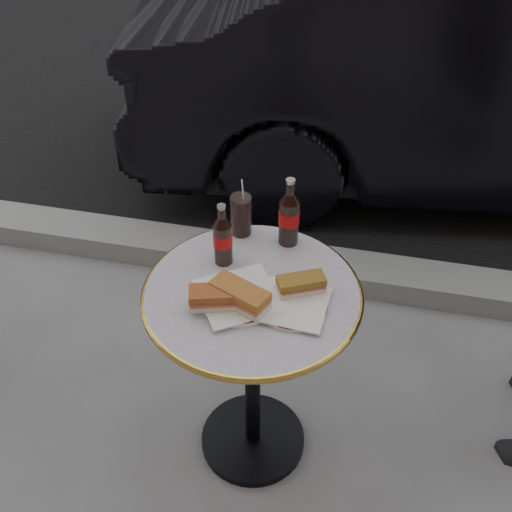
% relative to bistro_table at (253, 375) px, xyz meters
% --- Properties ---
extents(ground, '(80.00, 80.00, 0.00)m').
position_rel_bistro_table_xyz_m(ground, '(0.00, 0.00, -0.37)').
color(ground, gray).
rests_on(ground, ground).
extents(curb, '(40.00, 0.20, 0.12)m').
position_rel_bistro_table_xyz_m(curb, '(0.00, 0.90, -0.32)').
color(curb, gray).
rests_on(curb, ground).
extents(bistro_table, '(0.62, 0.62, 0.73)m').
position_rel_bistro_table_xyz_m(bistro_table, '(0.00, 0.00, 0.00)').
color(bistro_table, '#BAB2C4').
rests_on(bistro_table, ground).
extents(plate_left, '(0.28, 0.28, 0.01)m').
position_rel_bistro_table_xyz_m(plate_left, '(-0.03, -0.04, 0.37)').
color(plate_left, white).
rests_on(plate_left, bistro_table).
extents(plate_right, '(0.23, 0.23, 0.01)m').
position_rel_bistro_table_xyz_m(plate_right, '(0.12, -0.04, 0.37)').
color(plate_right, silver).
rests_on(plate_right, bistro_table).
extents(sandwich_left_a, '(0.16, 0.11, 0.05)m').
position_rel_bistro_table_xyz_m(sandwich_left_a, '(-0.08, -0.08, 0.40)').
color(sandwich_left_a, '#974D26').
rests_on(sandwich_left_a, plate_left).
extents(sandwich_left_b, '(0.18, 0.13, 0.06)m').
position_rel_bistro_table_xyz_m(sandwich_left_b, '(-0.02, -0.07, 0.41)').
color(sandwich_left_b, '#A9642B').
rests_on(sandwich_left_b, plate_left).
extents(sandwich_right, '(0.14, 0.11, 0.05)m').
position_rel_bistro_table_xyz_m(sandwich_right, '(0.13, 0.02, 0.40)').
color(sandwich_right, olive).
rests_on(sandwich_right, plate_right).
extents(cola_bottle_left, '(0.07, 0.07, 0.20)m').
position_rel_bistro_table_xyz_m(cola_bottle_left, '(-0.11, 0.11, 0.47)').
color(cola_bottle_left, black).
rests_on(cola_bottle_left, bistro_table).
extents(cola_bottle_right, '(0.07, 0.07, 0.23)m').
position_rel_bistro_table_xyz_m(cola_bottle_right, '(0.06, 0.24, 0.48)').
color(cola_bottle_right, black).
rests_on(cola_bottle_right, bistro_table).
extents(cola_glass, '(0.08, 0.08, 0.13)m').
position_rel_bistro_table_xyz_m(cola_glass, '(-0.09, 0.25, 0.43)').
color(cola_glass, black).
rests_on(cola_glass, bistro_table).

